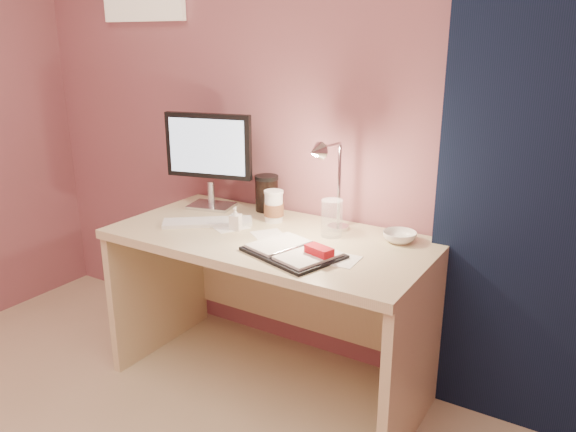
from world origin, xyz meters
The scene contains 14 objects.
room centered at (0.95, 1.69, 1.14)m, with size 3.50×3.50×3.50m.
desk centered at (0.00, 1.45, 0.50)m, with size 1.40×0.70×0.73m.
monitor centered at (-0.48, 1.57, 1.01)m, with size 0.44×0.20×0.47m.
keyboard centered at (-0.33, 1.36, 0.74)m, with size 0.40×0.12×0.02m, color white.
planner centered at (0.21, 1.24, 0.74)m, with size 0.42×0.36×0.06m.
paper_a centered at (0.38, 1.28, 0.73)m, with size 0.14×0.14×0.00m, color white.
paper_b centered at (-0.01, 1.38, 0.73)m, with size 0.13×0.13×0.00m, color white.
paper_c centered at (-0.22, 1.38, 0.73)m, with size 0.15×0.15×0.00m, color white.
coffee_cup centered at (-0.09, 1.55, 0.80)m, with size 0.09×0.09×0.15m.
clear_cup centered at (0.23, 1.51, 0.81)m, with size 0.09×0.09×0.16m, color white.
bowl centered at (0.51, 1.59, 0.75)m, with size 0.14×0.14×0.04m, color white.
lotion_bottle centered at (-0.17, 1.36, 0.78)m, with size 0.05×0.05×0.10m, color white.
dark_jar centered at (-0.21, 1.67, 0.81)m, with size 0.11×0.11×0.16m, color black.
desk_lamp centered at (0.23, 1.50, 0.99)m, with size 0.12×0.25×0.41m.
Camera 1 is at (1.26, -0.53, 1.54)m, focal length 35.00 mm.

